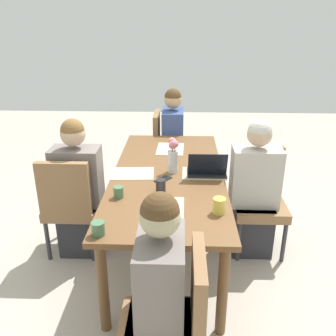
{
  "coord_description": "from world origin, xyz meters",
  "views": [
    {
      "loc": [
        -2.82,
        -0.1,
        1.95
      ],
      "look_at": [
        0.0,
        0.0,
        0.78
      ],
      "focal_mm": 39.51,
      "sensor_mm": 36.0,
      "label": 1
    }
  ],
  "objects_px": {
    "chair_head_right_left_far": "(167,146)",
    "coffee_mug_near_right": "(119,192)",
    "coffee_mug_near_left": "(161,186)",
    "coffee_mug_centre_left": "(219,206)",
    "person_far_left_mid": "(79,195)",
    "person_head_right_left_far": "(173,146)",
    "person_near_left_near": "(254,195)",
    "coffee_mug_centre_right": "(98,228)",
    "flower_vase": "(173,154)",
    "phone_black": "(163,179)",
    "chair_head_left_right_near": "(175,320)",
    "dining_table": "(168,182)",
    "person_head_left_right_near": "(161,307)",
    "chair_near_left_near": "(259,194)",
    "laptop_near_left_near": "(207,170)",
    "chair_far_left_mid": "(70,202)"
  },
  "relations": [
    {
      "from": "person_near_left_near",
      "to": "coffee_mug_centre_right",
      "type": "distance_m",
      "value": 1.49
    },
    {
      "from": "chair_head_right_left_far",
      "to": "flower_vase",
      "type": "xyz_separation_m",
      "value": [
        -1.3,
        -0.11,
        0.39
      ]
    },
    {
      "from": "person_head_right_left_far",
      "to": "phone_black",
      "type": "relative_size",
      "value": 7.97
    },
    {
      "from": "person_far_left_mid",
      "to": "chair_head_left_right_near",
      "type": "bearing_deg",
      "value": -147.73
    },
    {
      "from": "chair_near_left_near",
      "to": "phone_black",
      "type": "relative_size",
      "value": 6.0
    },
    {
      "from": "dining_table",
      "to": "chair_head_right_left_far",
      "type": "xyz_separation_m",
      "value": [
        1.34,
        0.07,
        -0.15
      ]
    },
    {
      "from": "chair_far_left_mid",
      "to": "person_far_left_mid",
      "type": "distance_m",
      "value": 0.1
    },
    {
      "from": "chair_head_right_left_far",
      "to": "coffee_mug_near_right",
      "type": "xyz_separation_m",
      "value": [
        -1.79,
        0.28,
        0.27
      ]
    },
    {
      "from": "person_near_left_near",
      "to": "coffee_mug_near_right",
      "type": "height_order",
      "value": "person_near_left_near"
    },
    {
      "from": "chair_head_right_left_far",
      "to": "chair_head_left_right_near",
      "type": "distance_m",
      "value": 2.72
    },
    {
      "from": "person_near_left_near",
      "to": "chair_head_left_right_near",
      "type": "bearing_deg",
      "value": 155.04
    },
    {
      "from": "chair_near_left_near",
      "to": "coffee_mug_centre_right",
      "type": "bearing_deg",
      "value": 131.3
    },
    {
      "from": "chair_head_right_left_far",
      "to": "person_head_left_right_near",
      "type": "bearing_deg",
      "value": -178.35
    },
    {
      "from": "dining_table",
      "to": "chair_far_left_mid",
      "type": "relative_size",
      "value": 2.31
    },
    {
      "from": "chair_near_left_near",
      "to": "chair_head_right_left_far",
      "type": "relative_size",
      "value": 1.0
    },
    {
      "from": "flower_vase",
      "to": "coffee_mug_near_right",
      "type": "distance_m",
      "value": 0.63
    },
    {
      "from": "chair_head_right_left_far",
      "to": "flower_vase",
      "type": "height_order",
      "value": "flower_vase"
    },
    {
      "from": "chair_head_left_right_near",
      "to": "laptop_near_left_near",
      "type": "height_order",
      "value": "laptop_near_left_near"
    },
    {
      "from": "person_head_right_left_far",
      "to": "person_head_left_right_near",
      "type": "relative_size",
      "value": 1.0
    },
    {
      "from": "dining_table",
      "to": "chair_near_left_near",
      "type": "height_order",
      "value": "chair_near_left_near"
    },
    {
      "from": "person_far_left_mid",
      "to": "coffee_mug_centre_left",
      "type": "xyz_separation_m",
      "value": [
        -0.62,
        -1.12,
        0.25
      ]
    },
    {
      "from": "flower_vase",
      "to": "coffee_mug_near_left",
      "type": "relative_size",
      "value": 2.93
    },
    {
      "from": "flower_vase",
      "to": "laptop_near_left_near",
      "type": "xyz_separation_m",
      "value": [
        -0.06,
        -0.28,
        -0.12
      ]
    },
    {
      "from": "chair_far_left_mid",
      "to": "coffee_mug_near_left",
      "type": "height_order",
      "value": "chair_far_left_mid"
    },
    {
      "from": "dining_table",
      "to": "coffee_mug_near_right",
      "type": "relative_size",
      "value": 24.94
    },
    {
      "from": "chair_head_left_right_near",
      "to": "coffee_mug_centre_left",
      "type": "bearing_deg",
      "value": -21.17
    },
    {
      "from": "person_far_left_mid",
      "to": "coffee_mug_centre_right",
      "type": "bearing_deg",
      "value": -157.59
    },
    {
      "from": "flower_vase",
      "to": "coffee_mug_centre_left",
      "type": "relative_size",
      "value": 2.72
    },
    {
      "from": "coffee_mug_near_right",
      "to": "coffee_mug_centre_right",
      "type": "xyz_separation_m",
      "value": [
        -0.49,
        0.04,
        0.0
      ]
    },
    {
      "from": "coffee_mug_centre_left",
      "to": "chair_head_left_right_near",
      "type": "bearing_deg",
      "value": 158.83
    },
    {
      "from": "coffee_mug_near_left",
      "to": "coffee_mug_centre_left",
      "type": "relative_size",
      "value": 0.93
    },
    {
      "from": "dining_table",
      "to": "person_head_right_left_far",
      "type": "xyz_separation_m",
      "value": [
        1.28,
        -0.01,
        -0.13
      ]
    },
    {
      "from": "chair_head_left_right_near",
      "to": "flower_vase",
      "type": "bearing_deg",
      "value": 1.84
    },
    {
      "from": "dining_table",
      "to": "phone_black",
      "type": "height_order",
      "value": "phone_black"
    },
    {
      "from": "person_head_left_right_near",
      "to": "person_head_right_left_far",
      "type": "bearing_deg",
      "value": 0.03
    },
    {
      "from": "person_head_left_right_near",
      "to": "flower_vase",
      "type": "height_order",
      "value": "person_head_left_right_near"
    },
    {
      "from": "chair_near_left_near",
      "to": "laptop_near_left_near",
      "type": "distance_m",
      "value": 0.55
    },
    {
      "from": "person_far_left_mid",
      "to": "person_head_right_left_far",
      "type": "bearing_deg",
      "value": -30.34
    },
    {
      "from": "chair_near_left_near",
      "to": "chair_far_left_mid",
      "type": "height_order",
      "value": "same"
    },
    {
      "from": "chair_far_left_mid",
      "to": "coffee_mug_centre_right",
      "type": "height_order",
      "value": "chair_far_left_mid"
    },
    {
      "from": "chair_head_left_right_near",
      "to": "coffee_mug_near_right",
      "type": "bearing_deg",
      "value": 24.82
    },
    {
      "from": "coffee_mug_near_left",
      "to": "coffee_mug_near_right",
      "type": "relative_size",
      "value": 1.2
    },
    {
      "from": "flower_vase",
      "to": "coffee_mug_centre_right",
      "type": "distance_m",
      "value": 1.07
    },
    {
      "from": "person_near_left_near",
      "to": "coffee_mug_near_left",
      "type": "height_order",
      "value": "person_near_left_near"
    },
    {
      "from": "flower_vase",
      "to": "phone_black",
      "type": "height_order",
      "value": "flower_vase"
    },
    {
      "from": "flower_vase",
      "to": "phone_black",
      "type": "relative_size",
      "value": 1.95
    },
    {
      "from": "person_near_left_near",
      "to": "person_head_left_right_near",
      "type": "distance_m",
      "value": 1.51
    },
    {
      "from": "coffee_mug_near_left",
      "to": "coffee_mug_centre_left",
      "type": "xyz_separation_m",
      "value": [
        -0.3,
        -0.41,
        0.0
      ]
    },
    {
      "from": "coffee_mug_near_right",
      "to": "chair_near_left_near",
      "type": "bearing_deg",
      "value": -64.51
    },
    {
      "from": "chair_far_left_mid",
      "to": "coffee_mug_centre_left",
      "type": "distance_m",
      "value": 1.33
    }
  ]
}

